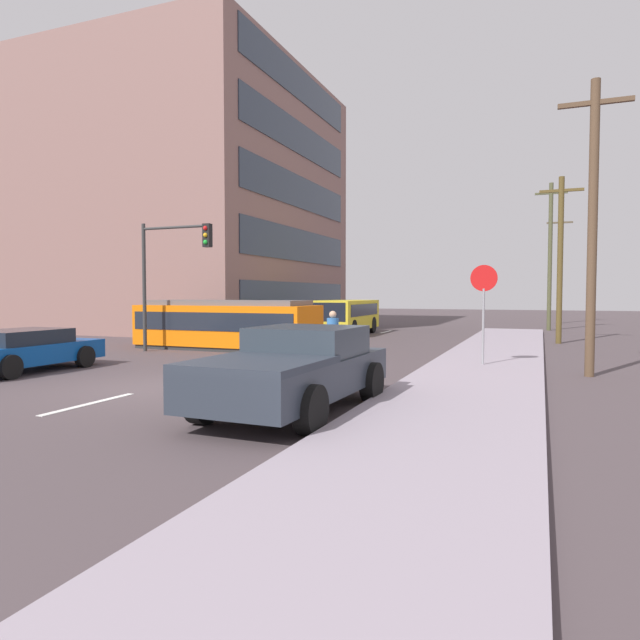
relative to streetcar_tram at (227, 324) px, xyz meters
name	(u,v)px	position (x,y,z in m)	size (l,w,h in m)	color
ground_plane	(316,349)	(3.34, 1.25, -1.00)	(120.00, 120.00, 0.00)	#4B3F42
sidewalk_curb_right	(484,368)	(10.14, -2.75, -0.93)	(3.20, 36.00, 0.14)	#998C99
lane_stripe_0	(90,404)	(3.34, -10.75, -0.99)	(0.16, 2.40, 0.01)	silver
lane_stripe_1	(203,376)	(3.34, -6.75, -0.99)	(0.16, 2.40, 0.01)	silver
lane_stripe_2	(271,360)	(3.34, -2.75, -0.99)	(0.16, 2.40, 0.01)	silver
lane_stripe_3	(354,340)	(3.34, 6.00, -0.99)	(0.16, 2.40, 0.01)	silver
lane_stripe_4	(386,332)	(3.34, 12.00, -0.99)	(0.16, 2.40, 0.01)	silver
corner_building	(183,206)	(-10.41, 11.85, 7.00)	(16.83, 17.17, 16.00)	#87635C
streetcar_tram	(227,324)	(0.00, 0.00, 0.00)	(7.31, 2.59, 1.94)	orange
city_bus	(342,315)	(1.70, 9.01, 0.06)	(2.66, 6.00, 1.84)	gold
pedestrian_crossing	(333,335)	(5.76, -3.38, -0.06)	(0.51, 0.36, 1.67)	#252240
pickup_truck_parked	(296,369)	(7.42, -9.85, -0.20)	(2.39, 5.06, 1.55)	#2A313D
parked_sedan_near	(24,349)	(-1.86, -7.82, -0.38)	(2.12, 4.28, 1.19)	#0B4597
parked_sedan_mid	(228,326)	(-2.34, 3.96, -0.38)	(2.09, 4.11, 1.19)	navy
parked_sedan_far	(293,320)	(-1.93, 10.64, -0.38)	(1.97, 4.38, 1.19)	#2C5544
parked_sedan_furthest	(336,317)	(-1.51, 16.87, -0.38)	(2.09, 4.38, 1.19)	navy
stop_sign	(484,294)	(10.09, -2.55, 1.19)	(0.76, 0.07, 2.88)	gray
traffic_light_mast	(171,261)	(-1.19, -2.00, 2.42)	(3.04, 0.33, 4.84)	#333333
utility_pole_near	(593,223)	(12.85, -3.00, 3.04)	(1.80, 0.24, 7.73)	brown
utility_pole_mid	(560,257)	(12.37, 7.40, 2.82)	(1.80, 0.24, 7.28)	brown
utility_pole_far	(550,254)	(12.06, 16.70, 3.55)	(1.80, 0.24, 8.74)	#4D4F32
utility_pole_distant	(559,267)	(12.79, 25.71, 3.20)	(1.80, 0.24, 8.03)	brown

